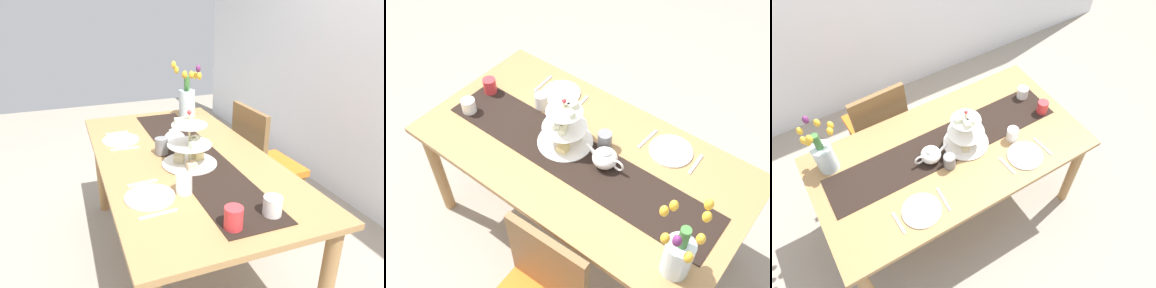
{
  "view_description": "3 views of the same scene",
  "coord_description": "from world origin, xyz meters",
  "views": [
    {
      "loc": [
        1.74,
        -0.6,
        1.58
      ],
      "look_at": [
        0.05,
        0.04,
        0.84
      ],
      "focal_mm": 32.8,
      "sensor_mm": 36.0,
      "label": 1
    },
    {
      "loc": [
        -0.95,
        1.25,
        2.52
      ],
      "look_at": [
        0.01,
        0.02,
        0.83
      ],
      "focal_mm": 42.08,
      "sensor_mm": 36.0,
      "label": 2
    },
    {
      "loc": [
        -0.67,
        -1.25,
        2.61
      ],
      "look_at": [
        0.08,
        -0.04,
        0.81
      ],
      "focal_mm": 33.54,
      "sensor_mm": 36.0,
      "label": 3
    }
  ],
  "objects": [
    {
      "name": "ground_plane",
      "position": [
        0.0,
        0.0,
        0.0
      ],
      "size": [
        8.0,
        8.0,
        0.0
      ],
      "primitive_type": "plane",
      "color": "gray"
    },
    {
      "name": "dining_table",
      "position": [
        0.0,
        0.0,
        0.66
      ],
      "size": [
        1.77,
        0.94,
        0.75
      ],
      "color": "#A37747",
      "rests_on": "ground_plane"
    },
    {
      "name": "chair_left",
      "position": [
        -0.26,
        0.7,
        0.5
      ],
      "size": [
        0.44,
        0.44,
        0.91
      ],
      "color": "brown",
      "rests_on": "ground_plane"
    },
    {
      "name": "table_runner",
      "position": [
        0.0,
        0.06,
        0.76
      ],
      "size": [
        1.59,
        0.31,
        0.0
      ],
      "primitive_type": "cube",
      "color": "black",
      "rests_on": "dining_table"
    },
    {
      "name": "tiered_cake_stand",
      "position": [
        0.12,
        -0.0,
        0.85
      ],
      "size": [
        0.3,
        0.3,
        0.3
      ],
      "color": "beige",
      "rests_on": "table_runner"
    },
    {
      "name": "teapot",
      "position": [
        -0.14,
        0.0,
        0.81
      ],
      "size": [
        0.24,
        0.13,
        0.14
      ],
      "color": "white",
      "rests_on": "table_runner"
    },
    {
      "name": "tulip_vase",
      "position": [
        -0.71,
        0.29,
        0.9
      ],
      "size": [
        0.2,
        0.22,
        0.42
      ],
      "color": "silver",
      "rests_on": "dining_table"
    },
    {
      "name": "cream_jug",
      "position": [
        0.7,
        0.15,
        0.8
      ],
      "size": [
        0.08,
        0.08,
        0.08
      ],
      "primitive_type": "cylinder",
      "color": "white",
      "rests_on": "dining_table"
    },
    {
      "name": "dinner_plate_left",
      "position": [
        -0.36,
        -0.29,
        0.76
      ],
      "size": [
        0.23,
        0.23,
        0.01
      ],
      "primitive_type": "cylinder",
      "color": "white",
      "rests_on": "dining_table"
    },
    {
      "name": "fork_left",
      "position": [
        -0.51,
        -0.29,
        0.76
      ],
      "size": [
        0.02,
        0.15,
        0.01
      ],
      "primitive_type": "cube",
      "rotation": [
        0.0,
        0.0,
        0.03
      ],
      "color": "silver",
      "rests_on": "dining_table"
    },
    {
      "name": "knife_left",
      "position": [
        -0.22,
        -0.29,
        0.76
      ],
      "size": [
        0.02,
        0.17,
        0.01
      ],
      "primitive_type": "cube",
      "rotation": [
        0.0,
        0.0,
        -0.06
      ],
      "color": "silver",
      "rests_on": "dining_table"
    },
    {
      "name": "dinner_plate_right",
      "position": [
        0.39,
        -0.29,
        0.76
      ],
      "size": [
        0.23,
        0.23,
        0.01
      ],
      "primitive_type": "cylinder",
      "color": "white",
      "rests_on": "dining_table"
    },
    {
      "name": "fork_right",
      "position": [
        0.24,
        -0.29,
        0.76
      ],
      "size": [
        0.03,
        0.15,
        0.01
      ],
      "primitive_type": "cube",
      "rotation": [
        0.0,
        0.0,
        0.08
      ],
      "color": "silver",
      "rests_on": "dining_table"
    },
    {
      "name": "knife_right",
      "position": [
        0.53,
        -0.29,
        0.76
      ],
      "size": [
        0.03,
        0.17,
        0.01
      ],
      "primitive_type": "cube",
      "rotation": [
        0.0,
        0.0,
        0.07
      ],
      "color": "silver",
      "rests_on": "dining_table"
    },
    {
      "name": "mug_grey",
      "position": [
        -0.07,
        -0.1,
        0.81
      ],
      "size": [
        0.08,
        0.08,
        0.09
      ],
      "primitive_type": "cylinder",
      "color": "slate",
      "rests_on": "table_runner"
    },
    {
      "name": "mug_white_text",
      "position": [
        0.4,
        -0.13,
        0.8
      ],
      "size": [
        0.08,
        0.08,
        0.09
      ],
      "primitive_type": "cylinder",
      "color": "white",
      "rests_on": "dining_table"
    },
    {
      "name": "mug_orange",
      "position": [
        0.73,
        -0.04,
        0.8
      ],
      "size": [
        0.08,
        0.08,
        0.09
      ],
      "primitive_type": "cylinder",
      "color": "red",
      "rests_on": "dining_table"
    }
  ]
}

